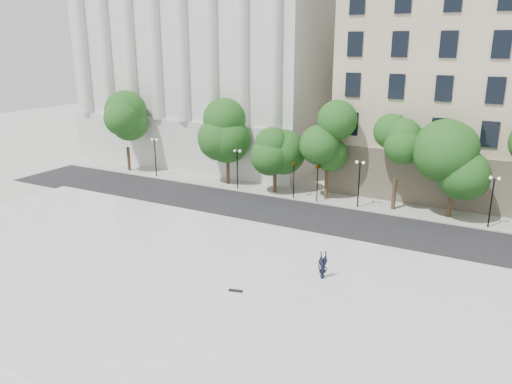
% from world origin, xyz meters
% --- Properties ---
extents(ground, '(160.00, 160.00, 0.00)m').
position_xyz_m(ground, '(0.00, 0.00, 0.00)').
color(ground, '#B0ADA6').
rests_on(ground, ground).
extents(plaza, '(44.00, 22.00, 0.45)m').
position_xyz_m(plaza, '(0.00, 3.00, 0.23)').
color(plaza, silver).
rests_on(plaza, ground).
extents(street, '(60.00, 8.00, 0.02)m').
position_xyz_m(street, '(0.00, 18.00, 0.01)').
color(street, black).
rests_on(street, ground).
extents(far_sidewalk, '(60.00, 4.00, 0.12)m').
position_xyz_m(far_sidewalk, '(0.00, 24.00, 0.06)').
color(far_sidewalk, '#B4B1A6').
rests_on(far_sidewalk, ground).
extents(building_west, '(31.50, 27.65, 25.60)m').
position_xyz_m(building_west, '(-17.00, 38.57, 12.89)').
color(building_west, beige).
rests_on(building_west, ground).
extents(traffic_light_west, '(0.34, 1.59, 4.14)m').
position_xyz_m(traffic_light_west, '(-0.13, 22.30, 3.63)').
color(traffic_light_west, black).
rests_on(traffic_light_west, ground).
extents(traffic_light_east, '(1.08, 1.77, 4.22)m').
position_xyz_m(traffic_light_east, '(2.26, 22.30, 3.71)').
color(traffic_light_east, black).
rests_on(traffic_light_east, ground).
extents(person_lying, '(1.62, 1.74, 0.48)m').
position_xyz_m(person_lying, '(8.67, 7.04, 0.69)').
color(person_lying, black).
rests_on(person_lying, plaza).
extents(skateboard, '(0.86, 0.41, 0.08)m').
position_xyz_m(skateboard, '(4.81, 2.99, 0.49)').
color(skateboard, black).
rests_on(skateboard, plaza).
extents(street_trees, '(44.99, 5.04, 7.65)m').
position_xyz_m(street_trees, '(1.45, 23.65, 5.11)').
color(street_trees, '#382619').
rests_on(street_trees, ground).
extents(lamp_posts, '(34.88, 0.28, 4.41)m').
position_xyz_m(lamp_posts, '(-0.09, 22.60, 2.99)').
color(lamp_posts, black).
rests_on(lamp_posts, ground).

